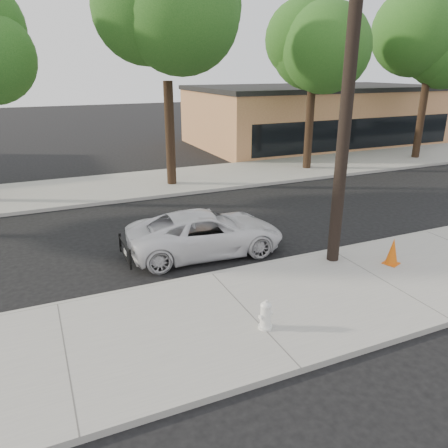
# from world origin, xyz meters

# --- Properties ---
(ground) EXTENTS (120.00, 120.00, 0.00)m
(ground) POSITION_xyz_m (0.00, 0.00, 0.00)
(ground) COLOR black
(ground) RESTS_ON ground
(near_sidewalk) EXTENTS (90.00, 4.40, 0.15)m
(near_sidewalk) POSITION_xyz_m (0.00, -4.30, 0.07)
(near_sidewalk) COLOR gray
(near_sidewalk) RESTS_ON ground
(far_sidewalk) EXTENTS (90.00, 5.00, 0.15)m
(far_sidewalk) POSITION_xyz_m (0.00, 8.50, 0.07)
(far_sidewalk) COLOR gray
(far_sidewalk) RESTS_ON ground
(curb_near) EXTENTS (90.00, 0.12, 0.16)m
(curb_near) POSITION_xyz_m (0.00, -2.10, 0.07)
(curb_near) COLOR #9E9B93
(curb_near) RESTS_ON ground
(building_main) EXTENTS (18.00, 10.00, 4.00)m
(building_main) POSITION_xyz_m (16.00, 16.00, 2.00)
(building_main) COLOR #A46344
(building_main) RESTS_ON ground
(utility_pole) EXTENTS (1.40, 0.34, 9.00)m
(utility_pole) POSITION_xyz_m (3.60, -2.70, 4.70)
(utility_pole) COLOR black
(utility_pole) RESTS_ON near_sidewalk
(tree_c) EXTENTS (4.96, 4.80, 9.55)m
(tree_c) POSITION_xyz_m (2.22, 7.64, 6.91)
(tree_c) COLOR black
(tree_c) RESTS_ON far_sidewalk
(tree_d) EXTENTS (4.50, 4.35, 8.75)m
(tree_d) POSITION_xyz_m (10.20, 7.95, 6.37)
(tree_d) COLOR black
(tree_d) RESTS_ON far_sidewalk
(tree_e) EXTENTS (4.80, 4.65, 9.25)m
(tree_e) POSITION_xyz_m (18.21, 7.74, 6.70)
(tree_e) COLOR black
(tree_e) RESTS_ON far_sidewalk
(police_cruiser) EXTENTS (4.95, 2.56, 1.33)m
(police_cruiser) POSITION_xyz_m (0.52, -0.41, 0.67)
(police_cruiser) COLOR white
(police_cruiser) RESTS_ON ground
(fire_hydrant) EXTENTS (0.34, 0.31, 0.63)m
(fire_hydrant) POSITION_xyz_m (0.04, -5.05, 0.45)
(fire_hydrant) COLOR white
(fire_hydrant) RESTS_ON near_sidewalk
(traffic_cone) EXTENTS (0.51, 0.51, 0.78)m
(traffic_cone) POSITION_xyz_m (4.95, -3.63, 0.52)
(traffic_cone) COLOR #DD5A0B
(traffic_cone) RESTS_ON near_sidewalk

